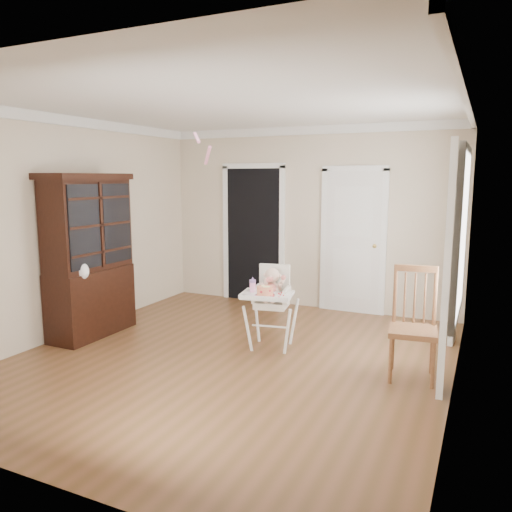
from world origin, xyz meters
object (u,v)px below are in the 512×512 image
at_px(high_chair, 271,297).
at_px(china_cabinet, 89,256).
at_px(dining_chair, 413,327).
at_px(sippy_cup, 253,286).
at_px(cake, 265,291).

bearing_deg(high_chair, china_cabinet, -177.74).
xyz_separation_m(china_cabinet, dining_chair, (3.84, 0.29, -0.49)).
xyz_separation_m(high_chair, china_cabinet, (-2.24, -0.50, 0.40)).
xyz_separation_m(high_chair, sippy_cup, (-0.16, -0.16, 0.15)).
bearing_deg(cake, sippy_cup, 151.92).
bearing_deg(sippy_cup, cake, -28.08).
relative_size(high_chair, china_cabinet, 0.49).
bearing_deg(high_chair, dining_chair, -17.84).
distance_m(high_chair, china_cabinet, 2.33).
bearing_deg(dining_chair, china_cabinet, 177.25).
bearing_deg(china_cabinet, sippy_cup, 9.25).
distance_m(high_chair, sippy_cup, 0.27).
bearing_deg(cake, dining_chair, 2.03).
distance_m(high_chair, cake, 0.30).
bearing_deg(cake, china_cabinet, -174.18).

